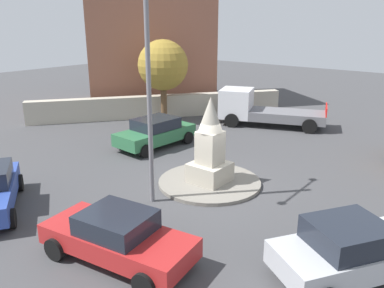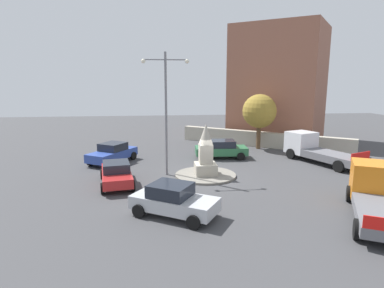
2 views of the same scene
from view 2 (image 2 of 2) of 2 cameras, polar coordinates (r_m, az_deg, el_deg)
ground_plane at (r=21.66m, az=2.40°, el=-5.68°), size 80.00×80.00×0.00m
traffic_island at (r=21.64m, az=2.40°, el=-5.51°), size 4.06×4.06×0.14m
monument at (r=21.27m, az=2.43°, el=-1.65°), size 1.40×1.40×3.38m
streetlamp at (r=21.21m, az=-4.63°, el=7.23°), size 3.05×0.28×8.07m
car_silver_far_side at (r=15.28m, az=-3.29°, el=-9.85°), size 4.33×3.62×1.54m
car_green_parked_left at (r=26.61m, az=5.19°, el=-0.86°), size 4.29×2.19×1.49m
car_blue_approaching at (r=25.77m, az=-13.87°, el=-1.52°), size 3.76×4.51×1.54m
car_red_parked_right at (r=20.24m, az=-13.23°, el=-5.05°), size 2.46×4.48×1.41m
truck_orange_passing at (r=17.72m, az=29.64°, el=-7.50°), size 4.68×6.41×2.20m
truck_white_waiting at (r=27.18m, az=20.85°, el=-0.81°), size 4.20×6.58×2.16m
stone_boundary_wall at (r=31.87m, az=12.05°, el=0.82°), size 13.92×10.59×1.45m
corner_building at (r=36.50m, az=15.04°, el=10.26°), size 11.67×11.41×11.98m
tree_near_wall at (r=30.54m, az=11.84°, el=5.66°), size 3.13×3.13×5.09m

